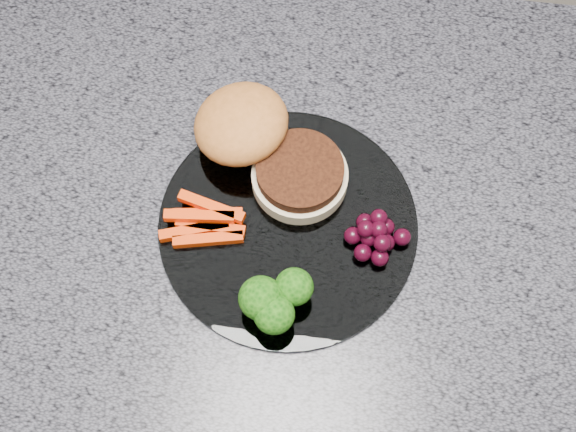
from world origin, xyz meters
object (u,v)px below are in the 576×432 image
object	(u,v)px
island_cabinet	(272,334)
plate	(288,225)
burger	(262,144)
grape_bunch	(376,236)

from	to	relation	value
island_cabinet	plate	bearing A→B (deg)	-23.97
plate	burger	bearing A→B (deg)	115.71
burger	grape_bunch	size ratio (longest dim) A/B	2.85
plate	grape_bunch	size ratio (longest dim) A/B	3.94
island_cabinet	burger	size ratio (longest dim) A/B	6.38
island_cabinet	grape_bunch	size ratio (longest dim) A/B	18.16
burger	grape_bunch	bearing A→B (deg)	-15.71
island_cabinet	grape_bunch	bearing A→B (deg)	-9.64
plate	grape_bunch	world-z (taller)	grape_bunch
plate	grape_bunch	bearing A→B (deg)	-5.06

